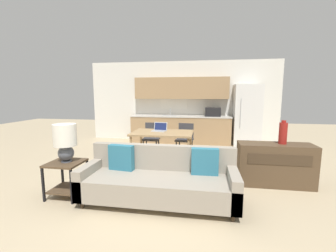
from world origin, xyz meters
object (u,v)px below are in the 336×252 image
(dining_table, at_px, (162,135))
(couch, at_px, (159,180))
(side_table, at_px, (66,173))
(laptop, at_px, (160,129))
(dining_chair_far_right, at_px, (185,138))
(credenza, at_px, (275,164))
(dining_chair_far_left, at_px, (152,137))
(refrigerator, at_px, (247,115))
(table_lamp, at_px, (65,140))
(vase, at_px, (283,133))

(dining_table, distance_m, couch, 1.85)
(couch, height_order, side_table, couch)
(side_table, distance_m, laptop, 2.34)
(dining_chair_far_right, bearing_deg, laptop, -122.10)
(credenza, bearing_deg, dining_chair_far_left, 148.10)
(refrigerator, xyz_separation_m, table_lamp, (-3.42, -4.19, -0.04))
(credenza, height_order, dining_chair_far_right, dining_chair_far_right)
(credenza, distance_m, laptop, 2.53)
(side_table, height_order, dining_chair_far_left, dining_chair_far_left)
(laptop, bearing_deg, couch, -70.73)
(refrigerator, relative_size, dining_table, 1.39)
(refrigerator, height_order, table_lamp, refrigerator)
(refrigerator, distance_m, vase, 3.16)
(table_lamp, bearing_deg, vase, 16.52)
(refrigerator, relative_size, side_table, 3.40)
(dining_table, bearing_deg, couch, -80.74)
(refrigerator, bearing_deg, couch, -115.33)
(couch, height_order, dining_chair_far_right, dining_chair_far_right)
(refrigerator, distance_m, laptop, 3.20)
(vase, xyz_separation_m, dining_chair_far_left, (-2.74, 1.61, -0.46))
(laptop, bearing_deg, vase, -14.08)
(couch, bearing_deg, dining_chair_far_left, 105.94)
(table_lamp, bearing_deg, couch, 2.91)
(dining_chair_far_right, bearing_deg, dining_chair_far_left, -171.56)
(side_table, height_order, laptop, laptop)
(refrigerator, bearing_deg, dining_chair_far_left, -149.98)
(couch, distance_m, table_lamp, 1.58)
(refrigerator, height_order, dining_chair_far_left, refrigerator)
(side_table, bearing_deg, table_lamp, 58.85)
(side_table, relative_size, dining_chair_far_right, 0.67)
(table_lamp, distance_m, dining_chair_far_right, 3.15)
(table_lamp, distance_m, vase, 3.63)
(side_table, xyz_separation_m, dining_chair_far_right, (1.64, 2.67, 0.10))
(couch, distance_m, credenza, 2.12)
(refrigerator, xyz_separation_m, dining_table, (-2.24, -2.32, -0.27))
(dining_table, height_order, vase, vase)
(dining_chair_far_left, bearing_deg, credenza, -33.39)
(dining_table, xyz_separation_m, dining_chair_far_left, (-0.44, 0.77, -0.20))
(refrigerator, xyz_separation_m, vase, (0.06, -3.16, -0.01))
(credenza, distance_m, dining_chair_far_left, 3.11)
(dining_table, bearing_deg, dining_chair_far_left, 119.68)
(dining_chair_far_right, bearing_deg, dining_table, -112.17)
(side_table, bearing_deg, dining_chair_far_left, 74.31)
(dining_table, relative_size, table_lamp, 2.30)
(dining_table, height_order, couch, couch)
(dining_chair_far_left, height_order, dining_chair_far_right, same)
(table_lamp, distance_m, laptop, 2.28)
(refrigerator, xyz_separation_m, dining_chair_far_left, (-2.68, -1.55, -0.47))
(dining_chair_far_right, distance_m, laptop, 0.91)
(dining_chair_far_left, height_order, laptop, laptop)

